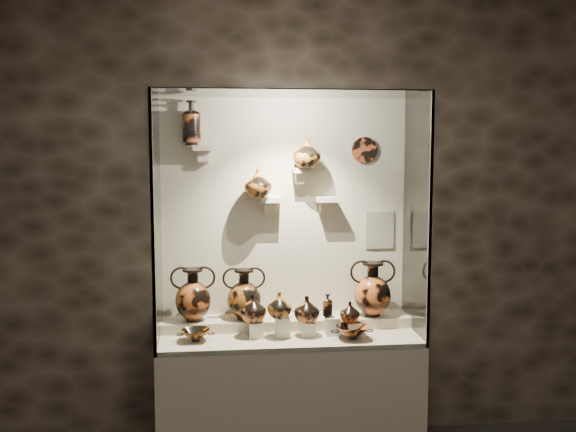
% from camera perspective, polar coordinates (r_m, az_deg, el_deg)
% --- Properties ---
extents(wall_back, '(5.00, 0.02, 3.20)m').
position_cam_1_polar(wall_back, '(4.45, -0.33, 0.26)').
color(wall_back, '#2E251D').
rests_on(wall_back, ground).
extents(plinth, '(1.70, 0.60, 0.80)m').
position_cam_1_polar(plinth, '(4.43, 0.11, -15.79)').
color(plinth, beige).
rests_on(plinth, floor).
extents(front_tier, '(1.68, 0.58, 0.03)m').
position_cam_1_polar(front_tier, '(4.30, 0.11, -10.65)').
color(front_tier, beige).
rests_on(front_tier, plinth).
extents(rear_tier, '(1.70, 0.25, 0.10)m').
position_cam_1_polar(rear_tier, '(4.45, -0.13, -9.57)').
color(rear_tier, beige).
rests_on(rear_tier, plinth).
extents(back_panel, '(1.70, 0.03, 1.60)m').
position_cam_1_polar(back_panel, '(4.45, -0.33, 0.26)').
color(back_panel, beige).
rests_on(back_panel, plinth).
extents(glass_front, '(1.70, 0.01, 1.60)m').
position_cam_1_polar(glass_front, '(3.85, 0.60, -0.66)').
color(glass_front, white).
rests_on(glass_front, plinth).
extents(glass_left, '(0.01, 0.60, 1.60)m').
position_cam_1_polar(glass_left, '(4.13, -11.62, -0.31)').
color(glass_left, white).
rests_on(glass_left, plinth).
extents(glass_right, '(0.01, 0.60, 1.60)m').
position_cam_1_polar(glass_right, '(4.31, 11.36, -0.05)').
color(glass_right, white).
rests_on(glass_right, plinth).
extents(glass_top, '(1.70, 0.60, 0.01)m').
position_cam_1_polar(glass_top, '(4.13, 0.12, 10.87)').
color(glass_top, white).
rests_on(glass_top, back_panel).
extents(frame_post_left, '(0.02, 0.02, 1.60)m').
position_cam_1_polar(frame_post_left, '(3.85, -11.94, -0.79)').
color(frame_post_left, gray).
rests_on(frame_post_left, plinth).
extents(frame_post_right, '(0.02, 0.02, 1.60)m').
position_cam_1_polar(frame_post_right, '(4.04, 12.51, -0.48)').
color(frame_post_right, gray).
rests_on(frame_post_right, plinth).
extents(pedestal_a, '(0.09, 0.09, 0.10)m').
position_cam_1_polar(pedestal_a, '(4.21, -2.83, -10.07)').
color(pedestal_a, silver).
rests_on(pedestal_a, front_tier).
extents(pedestal_b, '(0.09, 0.09, 0.13)m').
position_cam_1_polar(pedestal_b, '(4.22, -0.49, -9.82)').
color(pedestal_b, silver).
rests_on(pedestal_b, front_tier).
extents(pedestal_c, '(0.09, 0.09, 0.09)m').
position_cam_1_polar(pedestal_c, '(4.25, 1.82, -10.01)').
color(pedestal_c, silver).
rests_on(pedestal_c, front_tier).
extents(pedestal_d, '(0.09, 0.09, 0.12)m').
position_cam_1_polar(pedestal_d, '(4.27, 3.99, -9.73)').
color(pedestal_d, silver).
rests_on(pedestal_d, front_tier).
extents(pedestal_e, '(0.09, 0.09, 0.08)m').
position_cam_1_polar(pedestal_e, '(4.30, 5.85, -9.91)').
color(pedestal_e, silver).
rests_on(pedestal_e, front_tier).
extents(bracket_ul, '(0.14, 0.12, 0.04)m').
position_cam_1_polar(bracket_ul, '(4.33, -7.53, 6.01)').
color(bracket_ul, beige).
rests_on(bracket_ul, back_panel).
extents(bracket_ca, '(0.14, 0.12, 0.04)m').
position_cam_1_polar(bracket_ca, '(4.36, -1.54, 1.45)').
color(bracket_ca, beige).
rests_on(bracket_ca, back_panel).
extents(bracket_cb, '(0.10, 0.12, 0.04)m').
position_cam_1_polar(bracket_cb, '(4.37, 1.08, 4.09)').
color(bracket_cb, beige).
rests_on(bracket_cb, back_panel).
extents(bracket_cc, '(0.14, 0.12, 0.04)m').
position_cam_1_polar(bracket_cc, '(4.40, 3.40, 1.49)').
color(bracket_cc, beige).
rests_on(bracket_cc, back_panel).
extents(amphora_left, '(0.36, 0.36, 0.36)m').
position_cam_1_polar(amphora_left, '(4.35, -8.44, -6.91)').
color(amphora_left, '#AF5021').
rests_on(amphora_left, rear_tier).
extents(amphora_mid, '(0.35, 0.35, 0.34)m').
position_cam_1_polar(amphora_mid, '(4.36, -3.93, -6.93)').
color(amphora_mid, '#9E521B').
rests_on(amphora_mid, rear_tier).
extents(amphora_right, '(0.39, 0.39, 0.38)m').
position_cam_1_polar(amphora_right, '(4.46, 7.52, -6.44)').
color(amphora_right, '#AF5021').
rests_on(amphora_right, rear_tier).
extents(jug_a, '(0.18, 0.18, 0.18)m').
position_cam_1_polar(jug_a, '(4.19, -3.12, -8.19)').
color(jug_a, '#AF5021').
rests_on(jug_a, pedestal_a).
extents(jug_b, '(0.21, 0.21, 0.17)m').
position_cam_1_polar(jug_b, '(4.17, -0.77, -7.93)').
color(jug_b, '#9E521B').
rests_on(jug_b, pedestal_b).
extents(jug_c, '(0.18, 0.18, 0.17)m').
position_cam_1_polar(jug_c, '(4.21, 1.67, -8.30)').
color(jug_c, '#AF5021').
rests_on(jug_c, pedestal_c).
extents(jug_e, '(0.16, 0.16, 0.14)m').
position_cam_1_polar(jug_e, '(4.27, 5.51, -8.49)').
color(jug_e, '#AF5021').
rests_on(jug_e, pedestal_e).
extents(lekythos_small, '(0.09, 0.09, 0.17)m').
position_cam_1_polar(lekythos_small, '(4.23, 3.54, -7.82)').
color(lekythos_small, '#9E521B').
rests_on(lekythos_small, pedestal_d).
extents(kylix_left, '(0.27, 0.25, 0.09)m').
position_cam_1_polar(kylix_left, '(4.17, -8.20, -10.34)').
color(kylix_left, '#9E521B').
rests_on(kylix_left, front_tier).
extents(kylix_right, '(0.29, 0.26, 0.11)m').
position_cam_1_polar(kylix_right, '(4.19, 5.72, -10.13)').
color(kylix_right, '#AF5021').
rests_on(kylix_right, front_tier).
extents(lekythos_tall, '(0.16, 0.16, 0.33)m').
position_cam_1_polar(lekythos_tall, '(4.32, -8.58, 8.43)').
color(lekythos_tall, '#AF5021').
rests_on(lekythos_tall, bracket_ul).
extents(ovoid_vase_a, '(0.20, 0.20, 0.19)m').
position_cam_1_polar(ovoid_vase_a, '(4.30, -2.69, 2.91)').
color(ovoid_vase_a, '#9E521B').
rests_on(ovoid_vase_a, bracket_ca).
extents(ovoid_vase_b, '(0.22, 0.22, 0.20)m').
position_cam_1_polar(ovoid_vase_b, '(4.33, 1.69, 5.60)').
color(ovoid_vase_b, '#9E521B').
rests_on(ovoid_vase_b, bracket_cb).
extents(wall_plate, '(0.18, 0.02, 0.18)m').
position_cam_1_polar(wall_plate, '(4.49, 6.81, 5.85)').
color(wall_plate, '#B24823').
rests_on(wall_plate, back_panel).
extents(info_placard, '(0.20, 0.01, 0.26)m').
position_cam_1_polar(info_placard, '(4.56, 8.16, -1.23)').
color(info_placard, beige).
rests_on(info_placard, back_panel).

